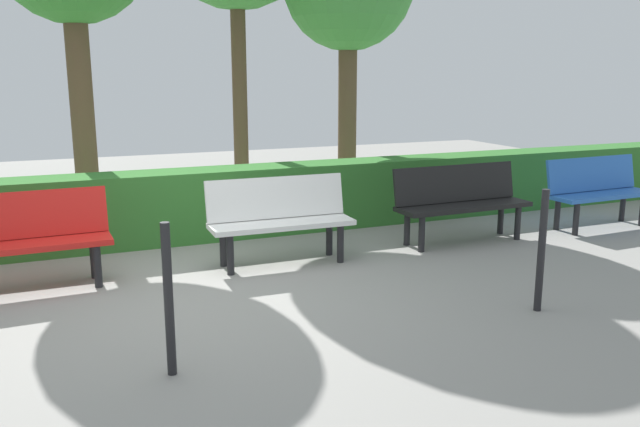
# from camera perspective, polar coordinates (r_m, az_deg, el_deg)

# --- Properties ---
(ground_plane) EXTENTS (20.06, 20.06, 0.00)m
(ground_plane) POSITION_cam_1_polar(r_m,az_deg,el_deg) (5.82, -11.82, -7.03)
(ground_plane) COLOR gray
(bench_blue) EXTENTS (1.43, 0.51, 0.86)m
(bench_blue) POSITION_cam_1_polar(r_m,az_deg,el_deg) (8.77, 23.09, 2.00)
(bench_blue) COLOR blue
(bench_blue) RESTS_ON ground_plane
(bench_black) EXTENTS (1.60, 0.49, 0.86)m
(bench_black) POSITION_cam_1_polar(r_m,az_deg,el_deg) (7.55, 12.17, 1.22)
(bench_black) COLOR black
(bench_black) RESTS_ON ground_plane
(bench_white) EXTENTS (1.45, 0.50, 0.86)m
(bench_white) POSITION_cam_1_polar(r_m,az_deg,el_deg) (6.55, -3.54, -0.24)
(bench_white) COLOR white
(bench_white) RESTS_ON ground_plane
(bench_red) EXTENTS (1.40, 0.50, 0.86)m
(bench_red) POSITION_cam_1_polar(r_m,az_deg,el_deg) (6.30, -24.15, -1.83)
(bench_red) COLOR red
(bench_red) RESTS_ON ground_plane
(hedge_row) EXTENTS (16.06, 0.55, 0.80)m
(hedge_row) POSITION_cam_1_polar(r_m,az_deg,el_deg) (7.72, -7.60, 1.01)
(hedge_row) COLOR #2D6B28
(hedge_row) RESTS_ON ground_plane
(railing_post_mid) EXTENTS (0.06, 0.06, 1.00)m
(railing_post_mid) POSITION_cam_1_polar(r_m,az_deg,el_deg) (5.50, 18.77, -3.12)
(railing_post_mid) COLOR black
(railing_post_mid) RESTS_ON ground_plane
(railing_post_far) EXTENTS (0.06, 0.06, 1.00)m
(railing_post_far) POSITION_cam_1_polar(r_m,az_deg,el_deg) (4.23, -13.08, -7.37)
(railing_post_far) COLOR black
(railing_post_far) RESTS_ON ground_plane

